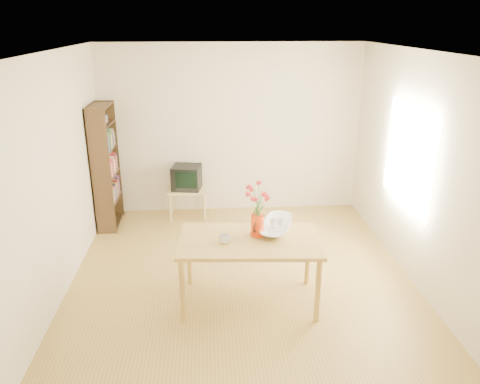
{
  "coord_description": "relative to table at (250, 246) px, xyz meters",
  "views": [
    {
      "loc": [
        -0.36,
        -4.83,
        2.9
      ],
      "look_at": [
        0.0,
        0.3,
        1.0
      ],
      "focal_mm": 35.0,
      "sensor_mm": 36.0,
      "label": 1
    }
  ],
  "objects": [
    {
      "name": "teacup_a",
      "position": [
        0.28,
        0.24,
        0.25
      ],
      "size": [
        0.1,
        0.1,
        0.07
      ],
      "primitive_type": "imported",
      "rotation": [
        0.0,
        0.0,
        0.44
      ],
      "color": "white",
      "rests_on": "bowl"
    },
    {
      "name": "television",
      "position": [
        -0.75,
        2.43,
        -0.03
      ],
      "size": [
        0.47,
        0.45,
        0.36
      ],
      "rotation": [
        0.0,
        0.0,
        -0.17
      ],
      "color": "black",
      "rests_on": "tv_stand"
    },
    {
      "name": "teacup_b",
      "position": [
        0.36,
        0.26,
        0.25
      ],
      "size": [
        0.08,
        0.08,
        0.06
      ],
      "primitive_type": "imported",
      "rotation": [
        0.0,
        0.0,
        1.35
      ],
      "color": "white",
      "rests_on": "bowl"
    },
    {
      "name": "table",
      "position": [
        0.0,
        0.0,
        0.0
      ],
      "size": [
        1.53,
        0.94,
        0.75
      ],
      "rotation": [
        0.0,
        0.0,
        -0.07
      ],
      "color": "#AF853C",
      "rests_on": "ground"
    },
    {
      "name": "tv_stand",
      "position": [
        -0.75,
        2.42,
        -0.29
      ],
      "size": [
        0.6,
        0.45,
        0.46
      ],
      "color": "tan",
      "rests_on": "ground"
    },
    {
      "name": "flowers",
      "position": [
        0.09,
        0.09,
        0.49
      ],
      "size": [
        0.27,
        0.27,
        0.38
      ],
      "primitive_type": null,
      "color": "#F4393E",
      "rests_on": "pitcher"
    },
    {
      "name": "bowl",
      "position": [
        0.32,
        0.24,
        0.29
      ],
      "size": [
        0.57,
        0.57,
        0.43
      ],
      "primitive_type": "imported",
      "rotation": [
        0.0,
        0.0,
        -0.32
      ],
      "color": "white",
      "rests_on": "table"
    },
    {
      "name": "mug",
      "position": [
        -0.26,
        -0.07,
        0.12
      ],
      "size": [
        0.15,
        0.15,
        0.09
      ],
      "primitive_type": "imported",
      "rotation": [
        0.0,
        0.0,
        3.54
      ],
      "color": "white",
      "rests_on": "table"
    },
    {
      "name": "room",
      "position": [
        -0.02,
        0.45,
        0.63
      ],
      "size": [
        4.5,
        4.5,
        4.5
      ],
      "color": "olive",
      "rests_on": "ground"
    },
    {
      "name": "bookshelf",
      "position": [
        -1.9,
        2.2,
        0.17
      ],
      "size": [
        0.28,
        0.7,
        1.8
      ],
      "color": "black",
      "rests_on": "ground"
    },
    {
      "name": "pitcher",
      "position": [
        0.09,
        0.09,
        0.18
      ],
      "size": [
        0.15,
        0.22,
        0.23
      ],
      "rotation": [
        0.0,
        0.0,
        -0.4
      ],
      "color": "red",
      "rests_on": "table"
    }
  ]
}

